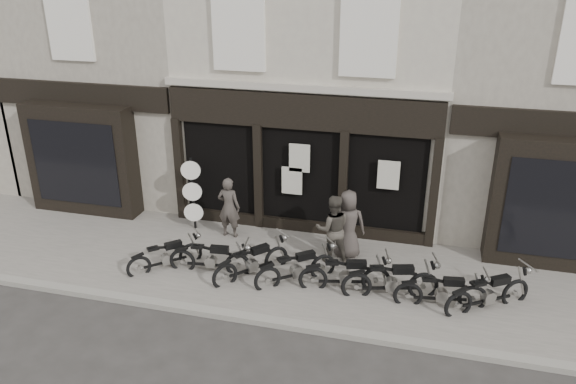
% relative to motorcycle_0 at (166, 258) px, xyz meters
% --- Properties ---
extents(ground_plane, '(90.00, 90.00, 0.00)m').
position_rel_motorcycle_0_xyz_m(ground_plane, '(2.66, -0.16, -0.36)').
color(ground_plane, '#2D2B28').
rests_on(ground_plane, ground).
extents(pavement, '(30.00, 4.20, 0.12)m').
position_rel_motorcycle_0_xyz_m(pavement, '(2.66, 0.74, -0.30)').
color(pavement, '#66625A').
rests_on(pavement, ground_plane).
extents(kerb, '(30.00, 0.25, 0.13)m').
position_rel_motorcycle_0_xyz_m(kerb, '(2.66, -1.41, -0.29)').
color(kerb, gray).
rests_on(kerb, ground_plane).
extents(central_building, '(7.30, 6.22, 8.34)m').
position_rel_motorcycle_0_xyz_m(central_building, '(2.66, 5.79, 3.72)').
color(central_building, '#BDB7A2').
rests_on(central_building, ground).
extents(neighbour_left, '(5.60, 6.73, 8.34)m').
position_rel_motorcycle_0_xyz_m(neighbour_left, '(-3.69, 5.73, 3.68)').
color(neighbour_left, '#A09787').
rests_on(neighbour_left, ground).
extents(neighbour_right, '(5.60, 6.73, 8.34)m').
position_rel_motorcycle_0_xyz_m(neighbour_right, '(9.01, 5.73, 3.68)').
color(neighbour_right, '#A09787').
rests_on(neighbour_right, ground).
extents(motorcycle_0, '(1.50, 1.47, 0.90)m').
position_rel_motorcycle_0_xyz_m(motorcycle_0, '(0.00, 0.00, 0.00)').
color(motorcycle_0, black).
rests_on(motorcycle_0, ground).
extents(motorcycle_1, '(2.01, 0.55, 0.96)m').
position_rel_motorcycle_0_xyz_m(motorcycle_1, '(1.12, 0.11, 0.02)').
color(motorcycle_1, black).
rests_on(motorcycle_1, ground).
extents(motorcycle_2, '(1.53, 1.69, 0.99)m').
position_rel_motorcycle_0_xyz_m(motorcycle_2, '(2.12, 0.18, 0.03)').
color(motorcycle_2, black).
rests_on(motorcycle_2, ground).
extents(motorcycle_3, '(1.73, 1.47, 0.98)m').
position_rel_motorcycle_0_xyz_m(motorcycle_3, '(3.19, 0.19, 0.03)').
color(motorcycle_3, black).
rests_on(motorcycle_3, ground).
extents(motorcycle_4, '(2.05, 0.77, 1.00)m').
position_rel_motorcycle_0_xyz_m(motorcycle_4, '(4.34, 0.16, 0.04)').
color(motorcycle_4, black).
rests_on(motorcycle_4, ground).
extents(motorcycle_5, '(2.12, 0.86, 1.04)m').
position_rel_motorcycle_0_xyz_m(motorcycle_5, '(5.35, 0.13, 0.05)').
color(motorcycle_5, black).
rests_on(motorcycle_5, ground).
extents(motorcycle_6, '(2.00, 0.63, 0.96)m').
position_rel_motorcycle_0_xyz_m(motorcycle_6, '(6.44, 0.01, 0.02)').
color(motorcycle_6, black).
rests_on(motorcycle_6, ground).
extents(motorcycle_7, '(1.86, 1.38, 1.01)m').
position_rel_motorcycle_0_xyz_m(motorcycle_7, '(7.40, 0.17, 0.04)').
color(motorcycle_7, black).
rests_on(motorcycle_7, ground).
extents(man_left, '(0.62, 0.41, 1.67)m').
position_rel_motorcycle_0_xyz_m(man_left, '(0.92, 1.95, 0.59)').
color(man_left, '#3F3934').
rests_on(man_left, pavement).
extents(man_centre, '(0.99, 0.87, 1.74)m').
position_rel_motorcycle_0_xyz_m(man_centre, '(3.81, 1.32, 0.63)').
color(man_centre, '#413C35').
rests_on(man_centre, pavement).
extents(man_right, '(0.94, 0.69, 1.75)m').
position_rel_motorcycle_0_xyz_m(man_right, '(4.13, 1.64, 0.64)').
color(man_right, '#3F3834').
rests_on(man_right, pavement).
extents(advert_sign_post, '(0.52, 0.34, 2.17)m').
position_rel_motorcycle_0_xyz_m(advert_sign_post, '(-0.17, 2.12, 0.70)').
color(advert_sign_post, black).
rests_on(advert_sign_post, ground).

